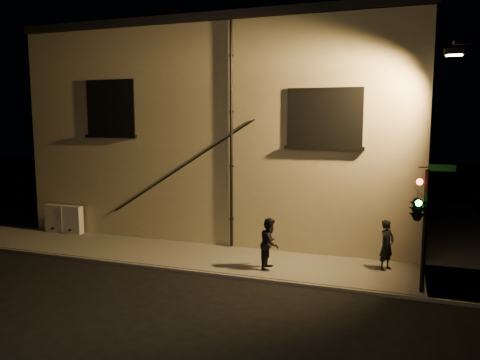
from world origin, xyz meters
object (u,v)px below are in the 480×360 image
at_px(pedestrian_b, 270,243).
at_px(traffic_signal, 418,207).
at_px(utility_cabinet, 64,219).
at_px(pedestrian_a, 387,245).

relative_size(pedestrian_b, traffic_signal, 0.46).
bearing_deg(traffic_signal, utility_cabinet, 169.81).
xyz_separation_m(pedestrian_b, traffic_signal, (4.38, -0.73, 1.60)).
height_order(utility_cabinet, pedestrian_b, pedestrian_b).
relative_size(pedestrian_a, pedestrian_b, 0.97).
bearing_deg(pedestrian_b, utility_cabinet, 77.66).
bearing_deg(pedestrian_b, traffic_signal, -101.21).
bearing_deg(traffic_signal, pedestrian_a, 113.80).
bearing_deg(traffic_signal, pedestrian_b, 170.60).
xyz_separation_m(pedestrian_a, pedestrian_b, (-3.57, -1.12, 0.02)).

